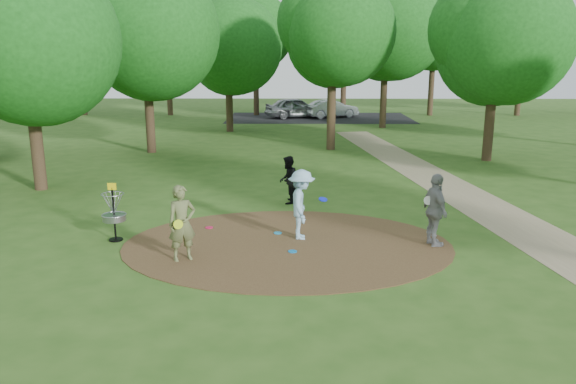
{
  "coord_description": "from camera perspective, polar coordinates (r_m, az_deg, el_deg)",
  "views": [
    {
      "loc": [
        0.21,
        -13.61,
        4.71
      ],
      "look_at": [
        0.0,
        1.2,
        1.1
      ],
      "focal_mm": 35.0,
      "sensor_mm": 36.0,
      "label": 1
    }
  ],
  "objects": [
    {
      "name": "disc_golf_basket",
      "position": [
        15.18,
        -17.3,
        -1.57
      ],
      "size": [
        0.63,
        0.63,
        1.54
      ],
      "color": "black",
      "rests_on": "ground"
    },
    {
      "name": "ground",
      "position": [
        14.4,
        -0.07,
        -5.39
      ],
      "size": [
        100.0,
        100.0,
        0.0
      ],
      "primitive_type": "plane",
      "color": "#2D5119",
      "rests_on": "ground"
    },
    {
      "name": "player_observer_with_disc",
      "position": [
        13.31,
        -10.72,
        -3.15
      ],
      "size": [
        0.79,
        0.69,
        1.81
      ],
      "color": "#60683C",
      "rests_on": "ground"
    },
    {
      "name": "player_throwing_with_disc",
      "position": [
        14.63,
        1.37,
        -1.3
      ],
      "size": [
        1.05,
        1.2,
        1.85
      ],
      "color": "#94C2DD",
      "rests_on": "ground"
    },
    {
      "name": "player_waiting_with_disc",
      "position": [
        14.55,
        14.73,
        -1.8
      ],
      "size": [
        0.69,
        1.17,
        1.87
      ],
      "color": "gray",
      "rests_on": "ground"
    },
    {
      "name": "disc_ground_blue",
      "position": [
        13.85,
        0.46,
        -6.05
      ],
      "size": [
        0.22,
        0.22,
        0.02
      ],
      "primitive_type": "cylinder",
      "color": "#0B72C1",
      "rests_on": "dirt_clearing"
    },
    {
      "name": "disc_ground_cyan",
      "position": [
        15.25,
        -1.04,
        -4.18
      ],
      "size": [
        0.22,
        0.22,
        0.02
      ],
      "primitive_type": "cylinder",
      "color": "#198DC8",
      "rests_on": "dirt_clearing"
    },
    {
      "name": "car_left",
      "position": [
        43.76,
        0.75,
        8.57
      ],
      "size": [
        4.98,
        3.33,
        1.58
      ],
      "primitive_type": "imported",
      "rotation": [
        0.0,
        0.0,
        1.92
      ],
      "color": "#929498",
      "rests_on": "ground"
    },
    {
      "name": "car_right",
      "position": [
        44.01,
        4.45,
        8.42
      ],
      "size": [
        4.37,
        2.93,
        1.36
      ],
      "primitive_type": "imported",
      "rotation": [
        0.0,
        0.0,
        1.97
      ],
      "color": "#ACB0B4",
      "rests_on": "ground"
    },
    {
      "name": "parking_lot",
      "position": [
        43.9,
        3.18,
        7.54
      ],
      "size": [
        14.0,
        8.0,
        0.01
      ],
      "primitive_type": "cube",
      "color": "black",
      "rests_on": "ground"
    },
    {
      "name": "footpath",
      "position": [
        17.47,
        21.91,
        -2.94
      ],
      "size": [
        7.55,
        39.89,
        0.01
      ],
      "primitive_type": "cube",
      "rotation": [
        0.0,
        0.0,
        0.14
      ],
      "color": "#8C7A5B",
      "rests_on": "ground"
    },
    {
      "name": "disc_ground_red",
      "position": [
        15.87,
        -8.02,
        -3.6
      ],
      "size": [
        0.22,
        0.22,
        0.02
      ],
      "primitive_type": "cylinder",
      "color": "#D3154B",
      "rests_on": "dirt_clearing"
    },
    {
      "name": "tree_ring",
      "position": [
        24.27,
        2.06,
        15.04
      ],
      "size": [
        36.88,
        45.76,
        9.54
      ],
      "color": "#332316",
      "rests_on": "ground"
    },
    {
      "name": "dirt_clearing",
      "position": [
        14.4,
        -0.07,
        -5.35
      ],
      "size": [
        8.4,
        8.4,
        0.02
      ],
      "primitive_type": "cylinder",
      "color": "#47301C",
      "rests_on": "ground"
    },
    {
      "name": "player_walking_with_disc",
      "position": [
        18.21,
        -0.0,
        1.24
      ],
      "size": [
        0.71,
        0.85,
        1.56
      ],
      "color": "black",
      "rests_on": "ground"
    }
  ]
}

